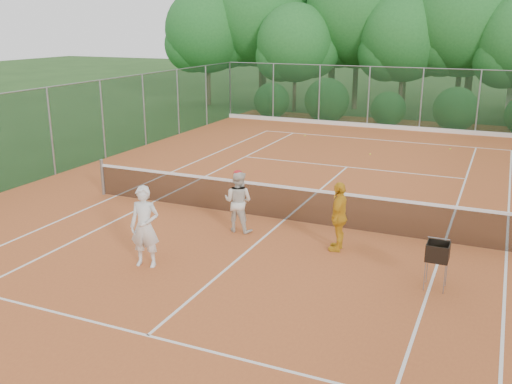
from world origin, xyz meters
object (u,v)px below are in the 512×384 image
Objects in this scene: player_center_grp at (238,201)px; player_yellow at (339,216)px; player_white at (145,227)px; ball_hopper at (438,253)px.

player_center_grp is 2.66m from player_yellow.
player_white is 1.86× the size of ball_hopper.
player_yellow is at bearing 161.96° from ball_hopper.
player_yellow is 1.70× the size of ball_hopper.
player_center_grp is 0.97× the size of player_yellow.
player_yellow is (2.65, -0.19, 0.03)m from player_center_grp.
player_yellow is 2.60m from ball_hopper.
player_white is at bearing -108.07° from player_center_grp.
player_center_grp is at bearing -97.61° from player_yellow.
player_white is 6.03m from ball_hopper.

